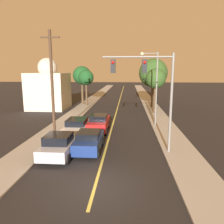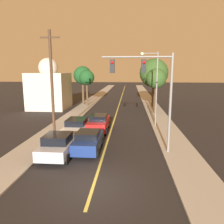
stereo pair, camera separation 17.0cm
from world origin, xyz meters
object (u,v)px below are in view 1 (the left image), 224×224
at_px(car_near_lane_front, 89,141).
at_px(car_near_lane_second, 99,123).
at_px(tree_right_near, 153,73).
at_px(tree_left_near, 82,76).
at_px(tree_left_far, 86,78).
at_px(streetlamp_right, 153,79).
at_px(car_outer_lane_second, 77,126).
at_px(traffic_signal_mast, 150,83).
at_px(car_outer_lane_front, 59,145).
at_px(utility_pole_left, 52,83).
at_px(tree_right_far, 156,79).
at_px(domed_building_left, 49,88).

relative_size(car_near_lane_front, car_near_lane_second, 0.91).
relative_size(car_near_lane_second, tree_right_near, 0.59).
relative_size(tree_left_near, tree_left_far, 1.11).
bearing_deg(car_near_lane_front, streetlamp_right, 55.25).
height_order(car_near_lane_second, car_outer_lane_second, car_near_lane_second).
bearing_deg(car_outer_lane_second, car_near_lane_front, -66.36).
xyz_separation_m(traffic_signal_mast, tree_right_near, (2.34, 19.44, 0.43)).
distance_m(car_outer_lane_front, streetlamp_right, 11.98).
relative_size(utility_pole_left, tree_right_far, 1.49).
bearing_deg(car_near_lane_second, tree_left_far, 105.06).
xyz_separation_m(tree_right_near, domed_building_left, (-15.83, -2.10, -2.23)).
xyz_separation_m(traffic_signal_mast, domed_building_left, (-13.48, 17.33, -1.81)).
distance_m(car_outer_lane_second, streetlamp_right, 8.86).
xyz_separation_m(car_near_lane_second, tree_right_near, (6.59, 14.16, 4.53)).
relative_size(traffic_signal_mast, tree_right_far, 1.14).
height_order(car_outer_lane_second, traffic_signal_mast, traffic_signal_mast).
relative_size(car_outer_lane_front, car_outer_lane_second, 0.81).
bearing_deg(car_near_lane_front, tree_left_near, 102.95).
xyz_separation_m(traffic_signal_mast, tree_left_far, (-8.25, 20.14, -0.34)).
relative_size(car_outer_lane_front, tree_left_near, 0.62).
relative_size(car_near_lane_second, car_outer_lane_second, 0.91).
xyz_separation_m(tree_left_near, domed_building_left, (-4.30, -4.08, -1.78)).
distance_m(traffic_signal_mast, tree_right_far, 14.47).
height_order(car_outer_lane_front, streetlamp_right, streetlamp_right).
height_order(tree_left_near, tree_right_near, tree_right_near).
relative_size(tree_left_far, tree_right_far, 0.97).
xyz_separation_m(car_near_lane_front, car_outer_lane_second, (-1.82, 4.16, -0.01)).
relative_size(car_near_lane_front, tree_right_far, 0.68).
bearing_deg(tree_left_far, utility_pole_left, -88.60).
height_order(traffic_signal_mast, tree_right_far, traffic_signal_mast).
bearing_deg(tree_right_far, utility_pole_left, -131.27).
xyz_separation_m(car_near_lane_second, streetlamp_right, (5.25, 2.26, 4.03)).
bearing_deg(car_outer_lane_front, tree_left_far, 95.82).
bearing_deg(tree_left_near, tree_right_far, -32.14).
xyz_separation_m(utility_pole_left, tree_right_far, (9.95, 11.34, -0.08)).
relative_size(utility_pole_left, domed_building_left, 1.17).
height_order(tree_left_near, domed_building_left, domed_building_left).
bearing_deg(utility_pole_left, streetlamp_right, 27.35).
bearing_deg(utility_pole_left, tree_right_far, 48.73).
height_order(car_near_lane_second, domed_building_left, domed_building_left).
distance_m(utility_pole_left, tree_left_far, 17.18).
height_order(car_outer_lane_second, tree_right_near, tree_right_near).
height_order(car_near_lane_front, tree_left_near, tree_left_near).
bearing_deg(car_near_lane_second, tree_right_near, 65.04).
height_order(car_outer_lane_front, utility_pole_left, utility_pole_left).
distance_m(tree_left_near, tree_right_near, 11.70).
bearing_deg(car_outer_lane_front, tree_right_far, 62.21).
bearing_deg(domed_building_left, car_outer_lane_second, -60.69).
relative_size(utility_pole_left, tree_left_near, 1.39).
bearing_deg(traffic_signal_mast, car_near_lane_front, -179.55).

